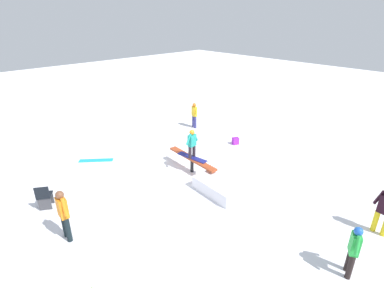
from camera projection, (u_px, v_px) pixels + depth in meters
The scene contains 11 objects.
ground_plane at pixel (192, 172), 12.25m from camera, with size 60.00×60.00×0.00m, color white.
rail_feature at pixel (192, 160), 12.03m from camera, with size 2.69×0.47×0.63m.
snow_kicker_ramp at pixel (224, 185), 10.87m from camera, with size 1.80×1.50×0.47m, color white.
main_rider_on_rail at pixel (192, 145), 11.76m from camera, with size 1.39×0.71×1.20m.
bystander_green at pixel (354, 249), 7.15m from camera, with size 0.34×0.56×1.44m.
bystander_yellow at pixel (194, 114), 16.61m from camera, with size 0.61×0.30×1.41m.
bystander_orange at pixel (63, 213), 8.29m from camera, with size 0.64×0.24×1.59m.
loose_snowboard_cyan at pixel (96, 160), 13.14m from camera, with size 1.46×0.28×0.02m, color #1DB0CE.
loose_snowboard_white at pixel (276, 137), 15.57m from camera, with size 1.52×0.28×0.02m, color silver.
folding_chair at pixel (45, 197), 9.83m from camera, with size 0.60×0.60×0.88m.
backpack_on_snow at pixel (235, 141), 14.70m from camera, with size 0.30×0.22×0.34m, color purple.
Camera 1 is at (-7.81, 7.37, 6.00)m, focal length 28.00 mm.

